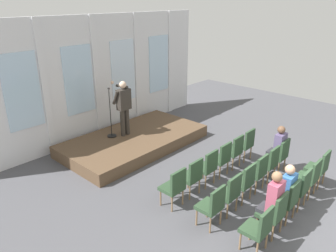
{
  "coord_description": "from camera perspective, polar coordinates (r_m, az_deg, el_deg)",
  "views": [
    {
      "loc": [
        -6.08,
        -1.76,
        4.36
      ],
      "look_at": [
        -0.04,
        3.78,
        1.08
      ],
      "focal_mm": 34.58,
      "sensor_mm": 36.0,
      "label": 1
    }
  ],
  "objects": [
    {
      "name": "audience_r2_c2",
      "position": [
        7.13,
        19.95,
        -10.42
      ],
      "size": [
        0.36,
        0.39,
        1.28
      ],
      "color": "#2D2D33",
      "rests_on": "ground"
    },
    {
      "name": "chair_r0_c2",
      "position": [
        8.0,
        6.97,
        -6.96
      ],
      "size": [
        0.46,
        0.44,
        0.94
      ],
      "color": "olive",
      "rests_on": "ground"
    },
    {
      "name": "chair_r2_c5",
      "position": [
        8.74,
        25.15,
        -6.43
      ],
      "size": [
        0.46,
        0.44,
        0.94
      ],
      "color": "olive",
      "rests_on": "ground"
    },
    {
      "name": "chair_r0_c1",
      "position": [
        7.57,
        4.23,
        -8.63
      ],
      "size": [
        0.46,
        0.44,
        0.94
      ],
      "color": "olive",
      "rests_on": "ground"
    },
    {
      "name": "chair_r0_c4",
      "position": [
        8.92,
        11.59,
        -4.09
      ],
      "size": [
        0.46,
        0.44,
        0.94
      ],
      "color": "olive",
      "rests_on": "ground"
    },
    {
      "name": "chair_r1_c2",
      "position": [
        7.54,
        13.28,
        -9.33
      ],
      "size": [
        0.46,
        0.44,
        0.94
      ],
      "color": "olive",
      "rests_on": "ground"
    },
    {
      "name": "chair_r0_c3",
      "position": [
        8.45,
        9.41,
        -5.45
      ],
      "size": [
        0.46,
        0.44,
        0.94
      ],
      "color": "olive",
      "rests_on": "ground"
    },
    {
      "name": "chair_r0_c5",
      "position": [
        9.4,
        13.54,
        -2.86
      ],
      "size": [
        0.46,
        0.44,
        0.94
      ],
      "color": "olive",
      "rests_on": "ground"
    },
    {
      "name": "mic_stand",
      "position": [
        10.0,
        -9.98,
        -0.02
      ],
      "size": [
        0.28,
        0.28,
        1.55
      ],
      "color": "black",
      "rests_on": "stage_platform"
    },
    {
      "name": "chair_r2_c0",
      "position": [
        6.27,
        15.78,
        -16.79
      ],
      "size": [
        0.46,
        0.44,
        0.94
      ],
      "color": "olive",
      "rests_on": "ground"
    },
    {
      "name": "chair_r0_c0",
      "position": [
        7.17,
        1.14,
        -10.47
      ],
      "size": [
        0.46,
        0.44,
        0.94
      ],
      "color": "olive",
      "rests_on": "ground"
    },
    {
      "name": "rear_partition",
      "position": [
        10.74,
        -11.48,
        8.42
      ],
      "size": [
        8.65,
        0.14,
        3.9
      ],
      "color": "silver",
      "rests_on": "ground"
    },
    {
      "name": "chair_r2_c1",
      "position": [
        6.73,
        18.27,
        -14.15
      ],
      "size": [
        0.46,
        0.44,
        0.94
      ],
      "color": "olive",
      "rests_on": "ground"
    },
    {
      "name": "chair_r2_c4",
      "position": [
        8.21,
        23.78,
        -8.01
      ],
      "size": [
        0.46,
        0.44,
        0.94
      ],
      "color": "olive",
      "rests_on": "ground"
    },
    {
      "name": "ground_plane",
      "position": [
        7.69,
        22.22,
        -14.63
      ],
      "size": [
        17.51,
        17.51,
        0.0
      ],
      "primitive_type": "plane",
      "color": "#4C4C51"
    },
    {
      "name": "chair_r1_c4",
      "position": [
        8.51,
        17.41,
        -6.01
      ],
      "size": [
        0.46,
        0.44,
        0.94
      ],
      "color": "olive",
      "rests_on": "ground"
    },
    {
      "name": "chair_r1_c5",
      "position": [
        9.02,
        19.12,
        -4.6
      ],
      "size": [
        0.46,
        0.44,
        0.94
      ],
      "color": "olive",
      "rests_on": "ground"
    },
    {
      "name": "chair_r1_c3",
      "position": [
        8.02,
        15.48,
        -7.57
      ],
      "size": [
        0.46,
        0.44,
        0.94
      ],
      "color": "olive",
      "rests_on": "ground"
    },
    {
      "name": "speaker",
      "position": [
        9.85,
        -7.84,
        3.81
      ],
      "size": [
        0.51,
        0.69,
        1.7
      ],
      "color": "#332D28",
      "rests_on": "stage_platform"
    },
    {
      "name": "chair_r2_c3",
      "position": [
        7.7,
        22.2,
        -9.81
      ],
      "size": [
        0.46,
        0.44,
        0.94
      ],
      "color": "olive",
      "rests_on": "ground"
    },
    {
      "name": "chair_r1_c0",
      "position": [
        6.66,
        7.87,
        -13.52
      ],
      "size": [
        0.46,
        0.44,
        0.94
      ],
      "color": "olive",
      "rests_on": "ground"
    },
    {
      "name": "audience_r2_c1",
      "position": [
        6.62,
        17.89,
        -12.3
      ],
      "size": [
        0.36,
        0.39,
        1.39
      ],
      "color": "#2D2D33",
      "rests_on": "ground"
    },
    {
      "name": "chair_r2_c2",
      "position": [
        7.2,
        20.38,
        -11.84
      ],
      "size": [
        0.46,
        0.44,
        0.94
      ],
      "color": "olive",
      "rests_on": "ground"
    },
    {
      "name": "audience_r1_c5",
      "position": [
        8.97,
        18.79,
        -3.38
      ],
      "size": [
        0.36,
        0.39,
        1.3
      ],
      "color": "#2D2D33",
      "rests_on": "ground"
    },
    {
      "name": "stage_platform",
      "position": [
        10.18,
        -5.94,
        -2.57
      ],
      "size": [
        4.41,
        2.38,
        0.36
      ],
      "primitive_type": "cube",
      "color": "brown",
      "rests_on": "ground"
    },
    {
      "name": "chair_r1_c1",
      "position": [
        7.09,
        10.76,
        -11.31
      ],
      "size": [
        0.46,
        0.44,
        0.94
      ],
      "color": "olive",
      "rests_on": "ground"
    }
  ]
}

